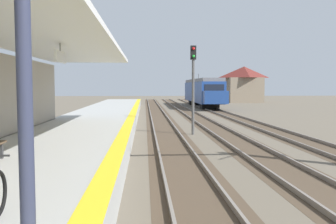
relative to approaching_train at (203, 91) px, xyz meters
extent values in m
cube|color=#A8A8A3|center=(-11.20, -34.83, -1.73)|extent=(5.00, 80.00, 0.90)
cube|color=yellow|center=(-8.95, -34.83, -1.27)|extent=(0.50, 80.00, 0.01)
cube|color=silver|center=(-11.30, -40.54, 2.17)|extent=(4.40, 24.00, 0.16)
cylinder|color=#2D334C|center=(-9.35, -47.14, -0.04)|extent=(0.16, 0.16, 4.27)
cube|color=white|center=(-10.90, -38.54, 1.64)|extent=(0.08, 1.40, 0.36)
cylinder|color=#333333|center=(-10.90, -38.54, 1.96)|extent=(0.03, 0.03, 0.27)
cube|color=#4C3D2D|center=(-6.80, -30.83, -2.17)|extent=(2.34, 120.00, 0.01)
cube|color=slate|center=(-7.52, -30.83, -2.09)|extent=(0.08, 120.00, 0.15)
cube|color=slate|center=(-6.08, -30.83, -2.09)|extent=(0.08, 120.00, 0.15)
cube|color=#4C3D2D|center=(-3.40, -30.83, -2.17)|extent=(2.34, 120.00, 0.01)
cube|color=slate|center=(-4.12, -30.83, -2.09)|extent=(0.08, 120.00, 0.15)
cube|color=slate|center=(-2.68, -30.83, -2.09)|extent=(0.08, 120.00, 0.15)
cube|color=#4C3D2D|center=(0.00, -30.83, -2.17)|extent=(2.34, 120.00, 0.01)
cube|color=slate|center=(-0.72, -30.83, -2.09)|extent=(0.08, 120.00, 0.15)
cube|color=slate|center=(0.72, -30.83, -2.09)|extent=(0.08, 120.00, 0.15)
cube|color=navy|center=(0.00, 0.38, -0.11)|extent=(2.90, 18.00, 2.70)
cube|color=slate|center=(0.00, 0.38, 1.46)|extent=(2.67, 18.00, 0.44)
cube|color=black|center=(0.00, -8.64, 0.30)|extent=(2.32, 0.06, 1.21)
cube|color=navy|center=(0.00, -9.42, -0.58)|extent=(2.78, 1.60, 1.49)
cube|color=black|center=(1.46, 0.38, 0.30)|extent=(0.04, 15.84, 0.86)
cylinder|color=#333333|center=(0.00, 3.98, 2.13)|extent=(0.06, 0.06, 0.90)
cube|color=black|center=(0.00, -5.47, -1.82)|extent=(2.18, 2.20, 0.72)
cube|color=black|center=(0.00, 6.23, -1.82)|extent=(2.18, 2.20, 0.72)
cylinder|color=#4C4C4C|center=(-5.27, -29.64, 0.02)|extent=(0.16, 0.16, 4.40)
cube|color=black|center=(-5.27, -29.64, 2.62)|extent=(0.32, 0.24, 0.80)
sphere|color=red|center=(-5.27, -29.78, 2.84)|extent=(0.16, 0.16, 0.16)
sphere|color=green|center=(-5.27, -29.78, 2.40)|extent=(0.16, 0.16, 0.16)
cube|color=#7F705B|center=(9.68, 13.97, 0.02)|extent=(6.00, 4.80, 4.40)
pyramid|color=maroon|center=(9.68, 13.97, 3.22)|extent=(6.60, 5.28, 2.00)
camera|label=1|loc=(-8.10, -51.06, 0.66)|focal=39.31mm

